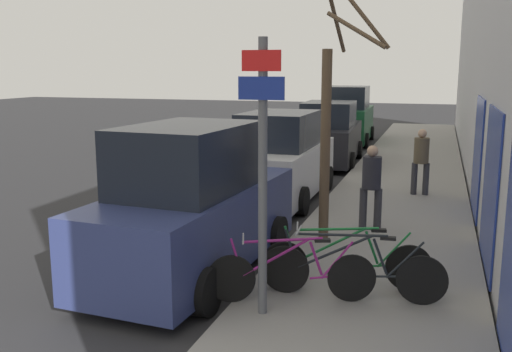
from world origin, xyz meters
TOP-DOWN VIEW (x-y plane):
  - ground_plane at (0.00, 11.20)m, footprint 80.00×80.00m
  - sidewalk_curb at (2.60, 14.00)m, footprint 3.20×32.00m
  - building_facade at (4.35, 13.91)m, footprint 0.23×32.00m
  - signpost at (1.47, 3.93)m, footprint 0.55×0.13m
  - bicycle_0 at (1.73, 4.38)m, footprint 2.09×0.78m
  - bicycle_1 at (2.46, 4.73)m, footprint 2.43×0.44m
  - bicycle_2 at (2.33, 5.06)m, footprint 2.29×0.65m
  - parked_car_0 at (-0.07, 5.33)m, footprint 2.14×4.55m
  - parked_car_1 at (-0.15, 10.66)m, footprint 1.96×4.43m
  - parked_car_2 at (-0.02, 16.21)m, footprint 2.11×4.52m
  - parked_car_3 at (-0.31, 21.72)m, footprint 2.21×4.52m
  - pedestrian_near at (2.29, 8.21)m, footprint 0.41×0.35m
  - pedestrian_far at (3.07, 11.57)m, footprint 0.41×0.35m
  - street_tree at (1.63, 7.35)m, footprint 1.13×1.71m

SIDE VIEW (x-z plane):
  - ground_plane at x=0.00m, z-range 0.00..0.00m
  - sidewalk_curb at x=2.60m, z-range 0.00..0.15m
  - bicycle_0 at x=1.73m, z-range 0.09..0.96m
  - bicycle_2 at x=2.33m, z-range 0.09..0.97m
  - bicycle_1 at x=2.46m, z-range 0.09..0.99m
  - parked_car_2 at x=-0.02m, z-range -0.09..1.98m
  - parked_car_1 at x=-0.15m, z-range -0.10..2.04m
  - parked_car_0 at x=-0.07m, z-range -0.12..2.21m
  - pedestrian_far at x=3.07m, z-range 0.27..1.86m
  - pedestrian_near at x=2.29m, z-range 0.27..1.86m
  - parked_car_3 at x=-0.31m, z-range -0.12..2.29m
  - signpost at x=1.47m, z-range 0.29..3.64m
  - street_tree at x=1.63m, z-range -0.11..4.47m
  - building_facade at x=4.35m, z-range -0.02..6.48m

